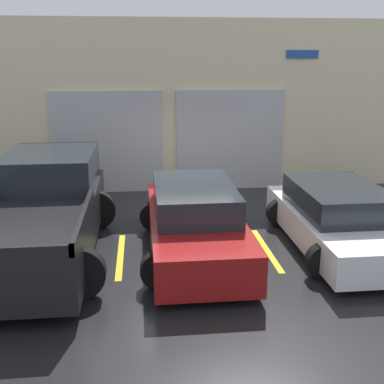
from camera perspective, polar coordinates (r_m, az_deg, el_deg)
ground_plane at (r=11.08m, az=-0.65°, el=-3.81°), size 28.00×28.00×0.00m
shophouse_building at (r=13.78m, az=-2.02°, el=9.99°), size 12.73×0.68×4.71m
pickup_truck at (r=9.66m, az=-17.21°, el=-2.26°), size 2.60×5.22×1.79m
sedan_white at (r=10.06m, az=16.94°, el=-3.07°), size 2.21×4.28×1.25m
sedan_side at (r=9.32m, az=0.31°, el=-3.53°), size 2.13×4.51×1.36m
parking_stripe_left at (r=9.48m, az=-8.47°, el=-7.47°), size 0.12×2.20×0.01m
parking_stripe_centre at (r=9.77m, az=8.84°, el=-6.75°), size 0.12×2.20×0.01m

